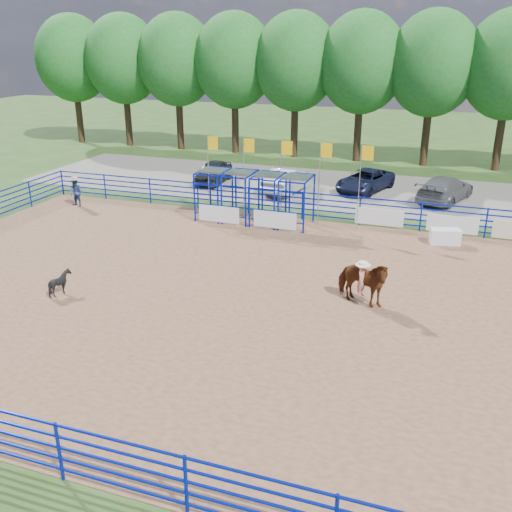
% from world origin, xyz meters
% --- Properties ---
extents(ground, '(120.00, 120.00, 0.00)m').
position_xyz_m(ground, '(0.00, 0.00, 0.00)').
color(ground, '#3A5923').
rests_on(ground, ground).
extents(arena_dirt, '(30.00, 20.00, 0.02)m').
position_xyz_m(arena_dirt, '(0.00, 0.00, 0.01)').
color(arena_dirt, '#8B6245').
rests_on(arena_dirt, ground).
extents(gravel_strip, '(40.00, 10.00, 0.01)m').
position_xyz_m(gravel_strip, '(0.00, 17.00, 0.01)').
color(gravel_strip, gray).
rests_on(gravel_strip, ground).
extents(announcer_table, '(1.45, 0.93, 0.71)m').
position_xyz_m(announcer_table, '(7.24, 8.49, 0.38)').
color(announcer_table, silver).
rests_on(announcer_table, arena_dirt).
extents(horse_and_rider, '(2.28, 1.54, 2.26)m').
position_xyz_m(horse_and_rider, '(4.64, 0.83, 0.94)').
color(horse_and_rider, '#622F13').
rests_on(horse_and_rider, arena_dirt).
extents(calf, '(1.12, 1.09, 0.93)m').
position_xyz_m(calf, '(-6.07, -2.02, 0.48)').
color(calf, black).
rests_on(calf, arena_dirt).
extents(spectator_cowboy, '(0.84, 0.69, 1.65)m').
position_xyz_m(spectator_cowboy, '(-12.64, 8.10, 0.85)').
color(spectator_cowboy, navy).
rests_on(spectator_cowboy, arena_dirt).
extents(car_a, '(1.93, 4.21, 1.40)m').
position_xyz_m(car_a, '(-7.60, 15.84, 0.71)').
color(car_a, black).
rests_on(car_a, gravel_strip).
extents(car_b, '(2.23, 4.79, 1.52)m').
position_xyz_m(car_b, '(-2.32, 15.20, 0.77)').
color(car_b, '#989AA0').
rests_on(car_b, gravel_strip).
extents(car_c, '(3.51, 5.15, 1.31)m').
position_xyz_m(car_c, '(2.14, 17.00, 0.66)').
color(car_c, black).
rests_on(car_c, gravel_strip).
extents(car_d, '(3.52, 5.40, 1.45)m').
position_xyz_m(car_d, '(6.90, 16.20, 0.74)').
color(car_d, '#5A5A5C').
rests_on(car_d, gravel_strip).
extents(perimeter_fence, '(30.10, 20.10, 1.50)m').
position_xyz_m(perimeter_fence, '(0.00, 0.00, 0.75)').
color(perimeter_fence, '#081CB8').
rests_on(perimeter_fence, ground).
extents(chute_assembly, '(19.32, 2.41, 4.20)m').
position_xyz_m(chute_assembly, '(-1.90, 8.84, 1.26)').
color(chute_assembly, '#081CB8').
rests_on(chute_assembly, ground).
extents(treeline, '(56.40, 6.40, 11.24)m').
position_xyz_m(treeline, '(0.00, 26.00, 7.53)').
color(treeline, '#3F2B19').
rests_on(treeline, ground).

